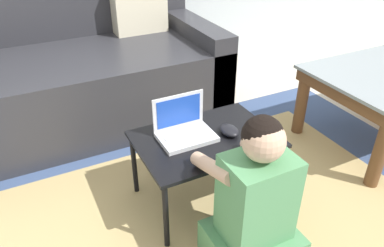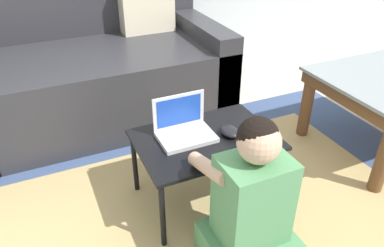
% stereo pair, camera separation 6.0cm
% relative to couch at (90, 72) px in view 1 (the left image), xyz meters
% --- Properties ---
extents(ground_plane, '(16.00, 16.00, 0.00)m').
position_rel_couch_xyz_m(ground_plane, '(0.17, -1.27, -0.30)').
color(ground_plane, beige).
extents(area_rug, '(2.58, 1.94, 0.01)m').
position_rel_couch_xyz_m(area_rug, '(0.26, -1.30, -0.30)').
color(area_rug, '#3D517A').
rests_on(area_rug, ground_plane).
extents(couch, '(1.61, 0.93, 0.84)m').
position_rel_couch_xyz_m(couch, '(0.00, 0.00, 0.00)').
color(couch, '#2D2D33').
rests_on(couch, ground_plane).
extents(laptop_desk, '(0.62, 0.43, 0.36)m').
position_rel_couch_xyz_m(laptop_desk, '(0.26, -1.10, 0.02)').
color(laptop_desk, black).
rests_on(laptop_desk, ground_plane).
extents(laptop, '(0.24, 0.17, 0.18)m').
position_rel_couch_xyz_m(laptop, '(0.18, -1.05, 0.09)').
color(laptop, silver).
rests_on(laptop, laptop_desk).
extents(computer_mouse, '(0.08, 0.11, 0.04)m').
position_rel_couch_xyz_m(computer_mouse, '(0.37, -1.12, 0.07)').
color(computer_mouse, black).
rests_on(computer_mouse, laptop_desk).
extents(person_seated, '(0.33, 0.41, 0.67)m').
position_rel_couch_xyz_m(person_seated, '(0.25, -1.50, -0.02)').
color(person_seated, '#518E5B').
rests_on(person_seated, ground_plane).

